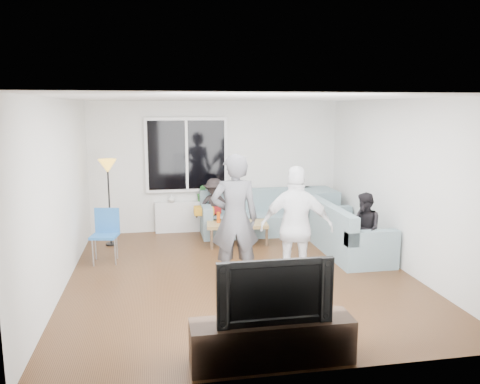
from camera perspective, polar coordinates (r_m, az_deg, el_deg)
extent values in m
cube|color=#56351C|center=(7.22, 0.06, -10.04)|extent=(5.00, 5.50, 0.04)
cube|color=white|center=(6.78, 0.06, 11.40)|extent=(5.00, 5.50, 0.04)
cube|color=silver|center=(9.59, -2.87, 3.10)|extent=(5.00, 0.04, 2.60)
cube|color=silver|center=(4.24, 6.72, -5.91)|extent=(5.00, 0.04, 2.60)
cube|color=silver|center=(6.90, -21.01, -0.30)|extent=(0.04, 5.50, 2.60)
cube|color=silver|center=(7.73, 18.79, 0.88)|extent=(0.04, 5.50, 2.60)
cube|color=white|center=(9.43, -6.45, 4.46)|extent=(1.62, 0.06, 1.47)
cube|color=black|center=(9.39, -6.44, 4.44)|extent=(1.50, 0.02, 1.35)
cube|color=white|center=(9.38, -6.43, 4.43)|extent=(0.05, 0.03, 1.35)
cube|color=silver|center=(9.59, -6.29, -2.96)|extent=(1.30, 0.12, 0.62)
imported|color=#2B6D2D|center=(9.48, -4.67, -0.13)|extent=(0.20, 0.17, 0.34)
imported|color=silver|center=(9.46, -8.27, -0.78)|extent=(0.15, 0.15, 0.16)
cube|color=slate|center=(9.68, 8.75, -2.19)|extent=(0.85, 0.85, 0.85)
cube|color=orange|center=(9.18, -4.39, -2.24)|extent=(0.39, 0.33, 0.14)
cube|color=maroon|center=(9.27, -3.56, -2.10)|extent=(0.39, 0.33, 0.13)
cube|color=#A98951|center=(8.72, -0.36, -4.96)|extent=(1.16, 0.71, 0.40)
cylinder|color=maroon|center=(8.69, -1.17, -3.07)|extent=(0.17, 0.17, 0.17)
imported|color=#48484D|center=(6.67, -0.64, -3.26)|extent=(0.70, 0.48, 1.85)
imported|color=silver|center=(6.53, 6.84, -4.29)|extent=(1.07, 0.69, 1.70)
imported|color=black|center=(7.76, 14.77, -4.33)|extent=(0.47, 0.59, 1.15)
imported|color=black|center=(9.24, -3.11, -1.81)|extent=(0.75, 0.47, 1.12)
cube|color=black|center=(4.86, 3.87, -17.48)|extent=(1.60, 0.40, 0.44)
imported|color=black|center=(4.63, 3.95, -11.52)|extent=(1.12, 0.15, 0.64)
cylinder|color=#CC480C|center=(8.65, -2.61, -3.07)|extent=(0.07, 0.07, 0.20)
cylinder|color=black|center=(8.80, -0.53, -2.80)|extent=(0.07, 0.07, 0.20)
cylinder|color=#1A8F1E|center=(8.51, -1.02, -3.16)|extent=(0.08, 0.08, 0.23)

